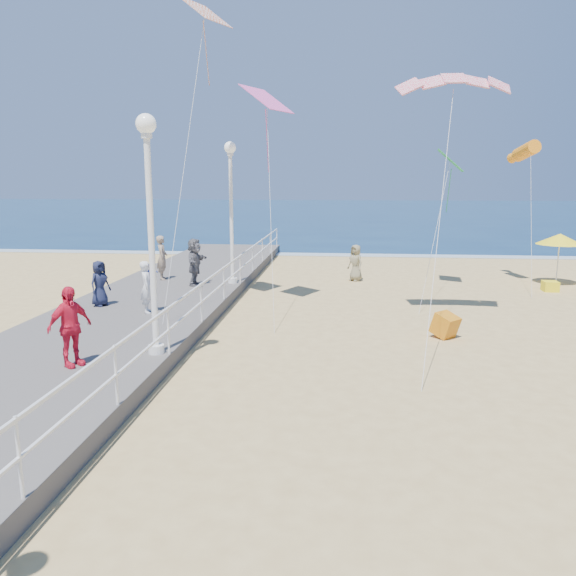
# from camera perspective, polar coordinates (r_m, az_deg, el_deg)

# --- Properties ---
(ground) EXTENTS (160.00, 160.00, 0.00)m
(ground) POSITION_cam_1_polar(r_m,az_deg,el_deg) (12.85, 10.40, -8.94)
(ground) COLOR tan
(ground) RESTS_ON ground
(ocean) EXTENTS (160.00, 90.00, 0.05)m
(ocean) POSITION_cam_1_polar(r_m,az_deg,el_deg) (77.17, 6.53, 7.67)
(ocean) COLOR #0C294B
(ocean) RESTS_ON ground
(surf_line) EXTENTS (160.00, 1.20, 0.04)m
(surf_line) POSITION_cam_1_polar(r_m,az_deg,el_deg) (32.84, 7.55, 3.33)
(surf_line) COLOR silver
(surf_line) RESTS_ON ground
(boardwalk) EXTENTS (5.00, 44.00, 0.40)m
(boardwalk) POSITION_cam_1_polar(r_m,az_deg,el_deg) (14.25, -21.45, -6.69)
(boardwalk) COLOR #625E59
(boardwalk) RESTS_ON ground
(railing) EXTENTS (0.05, 42.00, 0.55)m
(railing) POSITION_cam_1_polar(r_m,az_deg,el_deg) (13.04, -12.12, -2.96)
(railing) COLOR white
(railing) RESTS_ON boardwalk
(lamp_post_mid) EXTENTS (0.44, 0.44, 5.32)m
(lamp_post_mid) POSITION_cam_1_polar(r_m,az_deg,el_deg) (12.79, -13.85, 7.64)
(lamp_post_mid) COLOR white
(lamp_post_mid) RESTS_ON boardwalk
(lamp_post_far) EXTENTS (0.44, 0.44, 5.32)m
(lamp_post_far) POSITION_cam_1_polar(r_m,az_deg,el_deg) (21.48, -5.81, 9.11)
(lamp_post_far) COLOR white
(lamp_post_far) RESTS_ON boardwalk
(woman_holding_toddler) EXTENTS (0.50, 0.64, 1.56)m
(woman_holding_toddler) POSITION_cam_1_polar(r_m,az_deg,el_deg) (17.25, -14.14, 0.09)
(woman_holding_toddler) COLOR silver
(woman_holding_toddler) RESTS_ON boardwalk
(toddler_held) EXTENTS (0.39, 0.46, 0.81)m
(toddler_held) POSITION_cam_1_polar(r_m,az_deg,el_deg) (17.25, -13.58, 1.72)
(toddler_held) COLOR blue
(toddler_held) RESTS_ON boardwalk
(spectator_3) EXTENTS (0.88, 1.10, 1.74)m
(spectator_3) POSITION_cam_1_polar(r_m,az_deg,el_deg) (12.76, -21.30, -3.69)
(spectator_3) COLOR red
(spectator_3) RESTS_ON boardwalk
(spectator_4) EXTENTS (0.71, 0.83, 1.44)m
(spectator_4) POSITION_cam_1_polar(r_m,az_deg,el_deg) (18.62, -18.58, 0.45)
(spectator_4) COLOR #191D37
(spectator_4) RESTS_ON boardwalk
(spectator_5) EXTENTS (0.58, 1.67, 1.78)m
(spectator_5) POSITION_cam_1_polar(r_m,az_deg,el_deg) (21.40, -9.46, 2.63)
(spectator_5) COLOR #5C5B60
(spectator_5) RESTS_ON boardwalk
(spectator_6) EXTENTS (0.57, 0.72, 1.76)m
(spectator_6) POSITION_cam_1_polar(r_m,az_deg,el_deg) (22.92, -12.66, 3.03)
(spectator_6) COLOR gray
(spectator_6) RESTS_ON boardwalk
(beach_walker_c) EXTENTS (0.90, 0.90, 1.58)m
(beach_walker_c) POSITION_cam_1_polar(r_m,az_deg,el_deg) (24.49, 6.88, 2.55)
(beach_walker_c) COLOR #807858
(beach_walker_c) RESTS_ON ground
(box_kite) EXTENTS (0.89, 0.89, 0.74)m
(box_kite) POSITION_cam_1_polar(r_m,az_deg,el_deg) (16.20, 15.66, -3.87)
(box_kite) COLOR #C7490B
(box_kite) RESTS_ON ground
(beach_umbrella) EXTENTS (1.90, 1.90, 2.14)m
(beach_umbrella) POSITION_cam_1_polar(r_m,az_deg,el_deg) (25.93, 25.90, 4.49)
(beach_umbrella) COLOR white
(beach_umbrella) RESTS_ON ground
(beach_chair_right) EXTENTS (0.55, 0.55, 0.40)m
(beach_chair_right) POSITION_cam_1_polar(r_m,az_deg,el_deg) (24.41, 25.08, 0.16)
(beach_chair_right) COLOR yellow
(beach_chair_right) RESTS_ON ground
(kite_parafoil) EXTENTS (3.26, 0.94, 0.65)m
(kite_parafoil) POSITION_cam_1_polar(r_m,az_deg,el_deg) (17.64, 16.52, 19.75)
(kite_parafoil) COLOR red
(kite_windsock) EXTENTS (0.96, 2.39, 1.02)m
(kite_windsock) POSITION_cam_1_polar(r_m,az_deg,el_deg) (25.12, 23.04, 12.69)
(kite_windsock) COLOR orange
(kite_diamond_pink) EXTENTS (1.73, 1.85, 0.86)m
(kite_diamond_pink) POSITION_cam_1_polar(r_m,az_deg,el_deg) (19.12, -2.16, 18.62)
(kite_diamond_pink) COLOR #E654AB
(kite_diamond_green) EXTENTS (1.16, 1.43, 0.87)m
(kite_diamond_green) POSITION_cam_1_polar(r_m,az_deg,el_deg) (23.42, 16.16, 12.34)
(kite_diamond_green) COLOR green
(kite_diamond_redwhite) EXTENTS (1.60, 1.72, 0.83)m
(kite_diamond_redwhite) POSITION_cam_1_polar(r_m,az_deg,el_deg) (19.68, -8.40, 26.00)
(kite_diamond_redwhite) COLOR #D24918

